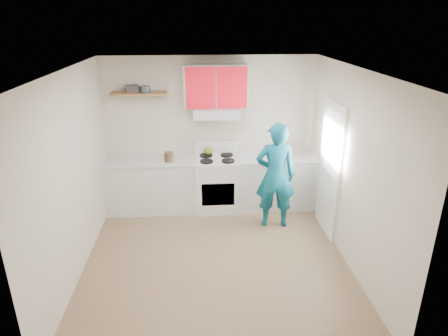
{
  "coord_description": "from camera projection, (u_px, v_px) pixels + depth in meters",
  "views": [
    {
      "loc": [
        -0.21,
        -4.67,
        3.19
      ],
      "look_at": [
        0.15,
        0.55,
        1.15
      ],
      "focal_mm": 31.34,
      "sensor_mm": 36.0,
      "label": 1
    }
  ],
  "objects": [
    {
      "name": "silicone_mat",
      "position": [
        290.0,
        157.0,
        6.78
      ],
      "size": [
        0.33,
        0.29,
        0.01
      ],
      "primitive_type": "cube",
      "rotation": [
        0.0,
        0.0,
        0.2
      ],
      "color": "#B41312",
      "rests_on": "counter_right"
    },
    {
      "name": "door_glass",
      "position": [
        331.0,
        143.0,
        5.75
      ],
      "size": [
        0.01,
        0.55,
        0.95
      ],
      "primitive_type": "cube",
      "color": "white",
      "rests_on": "door"
    },
    {
      "name": "front_wall",
      "position": [
        226.0,
        257.0,
        3.27
      ],
      "size": [
        3.6,
        0.04,
        2.6
      ],
      "primitive_type": "cube",
      "color": "beige",
      "rests_on": "floor"
    },
    {
      "name": "counter_right",
      "position": [
        276.0,
        182.0,
        6.91
      ],
      "size": [
        1.32,
        0.6,
        0.9
      ],
      "primitive_type": "cube",
      "color": "silver",
      "rests_on": "floor"
    },
    {
      "name": "crock",
      "position": [
        169.0,
        157.0,
        6.5
      ],
      "size": [
        0.16,
        0.16,
        0.18
      ],
      "primitive_type": "cylinder",
      "rotation": [
        0.0,
        0.0,
        0.04
      ],
      "color": "#48341F",
      "rests_on": "counter_left"
    },
    {
      "name": "ceiling",
      "position": [
        214.0,
        70.0,
        4.57
      ],
      "size": [
        3.6,
        3.8,
        0.04
      ],
      "primitive_type": "cube",
      "color": "white",
      "rests_on": "floor"
    },
    {
      "name": "floor",
      "position": [
        216.0,
        258.0,
        5.51
      ],
      "size": [
        3.8,
        3.8,
        0.0
      ],
      "primitive_type": "plane",
      "color": "brown",
      "rests_on": "ground"
    },
    {
      "name": "person",
      "position": [
        275.0,
        176.0,
        6.11
      ],
      "size": [
        0.66,
        0.47,
        1.71
      ],
      "primitive_type": "imported",
      "rotation": [
        0.0,
        0.0,
        3.05
      ],
      "color": "#0C5D74",
      "rests_on": "floor"
    },
    {
      "name": "stove",
      "position": [
        217.0,
        184.0,
        6.81
      ],
      "size": [
        0.76,
        0.65,
        0.92
      ],
      "primitive_type": "cube",
      "color": "white",
      "rests_on": "floor"
    },
    {
      "name": "back_wall",
      "position": [
        210.0,
        132.0,
        6.8
      ],
      "size": [
        3.6,
        0.04,
        2.6
      ],
      "primitive_type": "cube",
      "color": "beige",
      "rests_on": "floor"
    },
    {
      "name": "left_wall",
      "position": [
        73.0,
        177.0,
        4.92
      ],
      "size": [
        0.04,
        3.8,
        2.6
      ],
      "primitive_type": "cube",
      "color": "beige",
      "rests_on": "floor"
    },
    {
      "name": "upper_cabinets",
      "position": [
        216.0,
        86.0,
        6.36
      ],
      "size": [
        1.02,
        0.33,
        0.7
      ],
      "primitive_type": "cube",
      "color": "red",
      "rests_on": "back_wall"
    },
    {
      "name": "right_wall",
      "position": [
        351.0,
        169.0,
        5.15
      ],
      "size": [
        0.04,
        3.8,
        2.6
      ],
      "primitive_type": "cube",
      "color": "beige",
      "rests_on": "floor"
    },
    {
      "name": "tin",
      "position": [
        145.0,
        89.0,
        6.28
      ],
      "size": [
        0.18,
        0.18,
        0.1
      ],
      "primitive_type": "cylinder",
      "rotation": [
        0.0,
        0.0,
        0.07
      ],
      "color": "#333D4C",
      "rests_on": "shelf"
    },
    {
      "name": "kettle",
      "position": [
        209.0,
        151.0,
        6.82
      ],
      "size": [
        0.18,
        0.18,
        0.15
      ],
      "primitive_type": "ellipsoid",
      "rotation": [
        0.0,
        0.0,
        -0.02
      ],
      "color": "olive",
      "rests_on": "stove"
    },
    {
      "name": "books",
      "position": [
        132.0,
        89.0,
        6.32
      ],
      "size": [
        0.25,
        0.21,
        0.11
      ],
      "primitive_type": "cube",
      "rotation": [
        0.0,
        0.0,
        0.28
      ],
      "color": "#40393E",
      "rests_on": "shelf"
    },
    {
      "name": "door",
      "position": [
        330.0,
        169.0,
        5.9
      ],
      "size": [
        0.05,
        0.85,
        2.05
      ],
      "primitive_type": "cube",
      "color": "white",
      "rests_on": "floor"
    },
    {
      "name": "shelf",
      "position": [
        139.0,
        93.0,
        6.33
      ],
      "size": [
        0.9,
        0.3,
        0.04
      ],
      "primitive_type": "cube",
      "color": "brown",
      "rests_on": "back_wall"
    },
    {
      "name": "cutting_board",
      "position": [
        262.0,
        159.0,
        6.66
      ],
      "size": [
        0.34,
        0.28,
        0.02
      ],
      "primitive_type": "cube",
      "rotation": [
        0.0,
        0.0,
        -0.26
      ],
      "color": "olive",
      "rests_on": "counter_right"
    },
    {
      "name": "counter_left",
      "position": [
        151.0,
        185.0,
        6.77
      ],
      "size": [
        1.52,
        0.6,
        0.9
      ],
      "primitive_type": "cube",
      "color": "silver",
      "rests_on": "floor"
    },
    {
      "name": "range_hood",
      "position": [
        216.0,
        113.0,
        6.46
      ],
      "size": [
        0.76,
        0.44,
        0.15
      ],
      "primitive_type": "cube",
      "color": "silver",
      "rests_on": "back_wall"
    }
  ]
}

